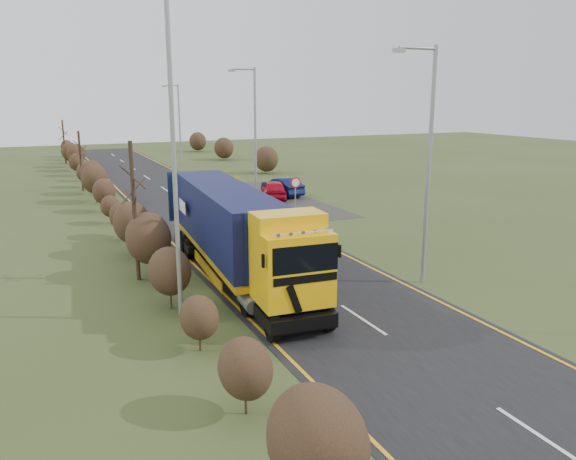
# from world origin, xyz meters

# --- Properties ---
(ground) EXTENTS (160.00, 160.00, 0.00)m
(ground) POSITION_xyz_m (0.00, 0.00, 0.00)
(ground) COLOR #37421C
(ground) RESTS_ON ground
(road) EXTENTS (8.00, 120.00, 0.02)m
(road) POSITION_xyz_m (0.00, 10.00, 0.01)
(road) COLOR black
(road) RESTS_ON ground
(layby) EXTENTS (6.00, 18.00, 0.02)m
(layby) POSITION_xyz_m (6.50, 20.00, 0.01)
(layby) COLOR #2E2C29
(layby) RESTS_ON ground
(lane_markings) EXTENTS (7.52, 116.00, 0.01)m
(lane_markings) POSITION_xyz_m (0.00, 9.69, 0.03)
(lane_markings) COLOR orange
(lane_markings) RESTS_ON road
(hedgerow) EXTENTS (2.24, 102.04, 6.05)m
(hedgerow) POSITION_xyz_m (-6.00, 7.89, 1.62)
(hedgerow) COLOR #2F2015
(hedgerow) RESTS_ON ground
(lorry) EXTENTS (3.27, 14.65, 4.04)m
(lorry) POSITION_xyz_m (-2.64, 2.30, 2.29)
(lorry) COLOR black
(lorry) RESTS_ON ground
(car_red_hatchback) EXTENTS (3.11, 4.77, 1.51)m
(car_red_hatchback) POSITION_xyz_m (6.74, 19.81, 0.75)
(car_red_hatchback) COLOR #A9081B
(car_red_hatchback) RESTS_ON ground
(car_blue_sedan) EXTENTS (2.14, 4.61, 1.46)m
(car_blue_sedan) POSITION_xyz_m (7.97, 20.94, 0.73)
(car_blue_sedan) COLOR #0B153F
(car_blue_sedan) RESTS_ON ground
(streetlight_near) EXTENTS (2.08, 0.20, 9.82)m
(streetlight_near) POSITION_xyz_m (4.47, -1.47, 5.44)
(streetlight_near) COLOR gray
(streetlight_near) RESTS_ON ground
(streetlight_mid) EXTENTS (2.10, 0.20, 9.91)m
(streetlight_mid) POSITION_xyz_m (4.98, 19.45, 5.49)
(streetlight_mid) COLOR gray
(streetlight_mid) RESTS_ON ground
(streetlight_far) EXTENTS (1.95, 0.18, 9.19)m
(streetlight_far) POSITION_xyz_m (5.68, 45.26, 5.06)
(streetlight_far) COLOR gray
(streetlight_far) RESTS_ON ground
(left_pole) EXTENTS (0.16, 0.16, 11.22)m
(left_pole) POSITION_xyz_m (-5.93, -1.25, 5.61)
(left_pole) COLOR gray
(left_pole) RESTS_ON ground
(speed_sign) EXTENTS (0.73, 0.10, 2.64)m
(speed_sign) POSITION_xyz_m (5.50, 13.26, 1.88)
(speed_sign) COLOR gray
(speed_sign) RESTS_ON ground
(warning_board) EXTENTS (0.72, 0.11, 1.89)m
(warning_board) POSITION_xyz_m (4.20, 21.32, 1.15)
(warning_board) COLOR gray
(warning_board) RESTS_ON ground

